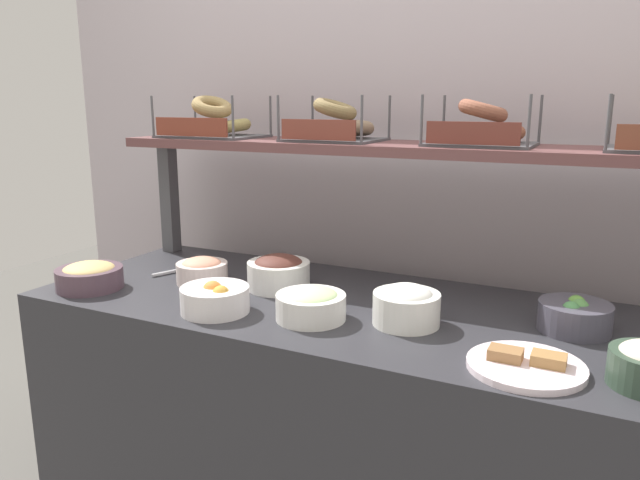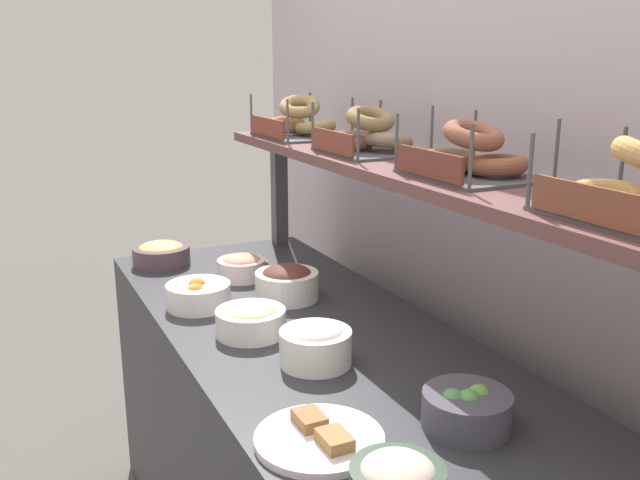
% 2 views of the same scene
% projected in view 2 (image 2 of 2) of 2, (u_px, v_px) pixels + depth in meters
% --- Properties ---
extents(back_wall, '(3.12, 0.06, 2.40)m').
position_uv_depth(back_wall, '(496.00, 186.00, 1.91)').
color(back_wall, '#BBAEB6').
rests_on(back_wall, ground_plane).
extents(shelf_riser_left, '(0.05, 0.05, 0.40)m').
position_uv_depth(shelf_riser_left, '(279.00, 192.00, 2.61)').
color(shelf_riser_left, '#4C4C51').
rests_on(shelf_riser_left, deli_counter).
extents(upper_shelf, '(1.88, 0.32, 0.03)m').
position_uv_depth(upper_shelf, '(412.00, 170.00, 1.77)').
color(upper_shelf, brown).
rests_on(upper_shelf, shelf_riser_left).
extents(bowl_chocolate_spread, '(0.19, 0.19, 0.10)m').
position_uv_depth(bowl_chocolate_spread, '(287.00, 282.00, 2.03)').
color(bowl_chocolate_spread, white).
rests_on(bowl_chocolate_spread, deli_counter).
extents(bowl_lox_spread, '(0.16, 0.16, 0.08)m').
position_uv_depth(bowl_lox_spread, '(242.00, 267.00, 2.23)').
color(bowl_lox_spread, silver).
rests_on(bowl_lox_spread, deli_counter).
extents(bowl_fruit_salad, '(0.18, 0.18, 0.09)m').
position_uv_depth(bowl_fruit_salad, '(198.00, 294.00, 1.97)').
color(bowl_fruit_salad, white).
rests_on(bowl_fruit_salad, deli_counter).
extents(bowl_veggie_mix, '(0.17, 0.17, 0.08)m').
position_uv_depth(bowl_veggie_mix, '(467.00, 409.00, 1.33)').
color(bowl_veggie_mix, '#4B4856').
rests_on(bowl_veggie_mix, deli_counter).
extents(bowl_cream_cheese, '(0.17, 0.17, 0.10)m').
position_uv_depth(bowl_cream_cheese, '(316.00, 343.00, 1.60)').
color(bowl_cream_cheese, white).
rests_on(bowl_cream_cheese, deli_counter).
extents(bowl_hummus, '(0.20, 0.20, 0.08)m').
position_uv_depth(bowl_hummus, '(161.00, 253.00, 2.38)').
color(bowl_hummus, '#563E4B').
rests_on(bowl_hummus, deli_counter).
extents(bowl_scallion_spread, '(0.18, 0.18, 0.09)m').
position_uv_depth(bowl_scallion_spread, '(251.00, 319.00, 1.78)').
color(bowl_scallion_spread, white).
rests_on(bowl_scallion_spread, deli_counter).
extents(serving_plate_white, '(0.25, 0.25, 0.04)m').
position_uv_depth(serving_plate_white, '(320.00, 437.00, 1.28)').
color(serving_plate_white, white).
rests_on(serving_plate_white, deli_counter).
extents(serving_spoon_near_plate, '(0.09, 0.17, 0.01)m').
position_uv_depth(serving_spoon_near_plate, '(252.00, 262.00, 2.39)').
color(serving_spoon_near_plate, '#B7B7BC').
rests_on(serving_spoon_near_plate, deli_counter).
extents(bagel_basket_everything, '(0.34, 0.26, 0.15)m').
position_uv_depth(bagel_basket_everything, '(299.00, 123.00, 2.35)').
color(bagel_basket_everything, '#4C4C51').
rests_on(bagel_basket_everything, upper_shelf).
extents(bagel_basket_poppy, '(0.29, 0.26, 0.14)m').
position_uv_depth(bagel_basket_poppy, '(369.00, 137.00, 1.95)').
color(bagel_basket_poppy, '#4C4C51').
rests_on(bagel_basket_poppy, upper_shelf).
extents(bagel_basket_cinnamon_raisin, '(0.29, 0.25, 0.14)m').
position_uv_depth(bagel_basket_cinnamon_raisin, '(471.00, 158.00, 1.57)').
color(bagel_basket_cinnamon_raisin, '#4C4C51').
rests_on(bagel_basket_cinnamon_raisin, upper_shelf).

